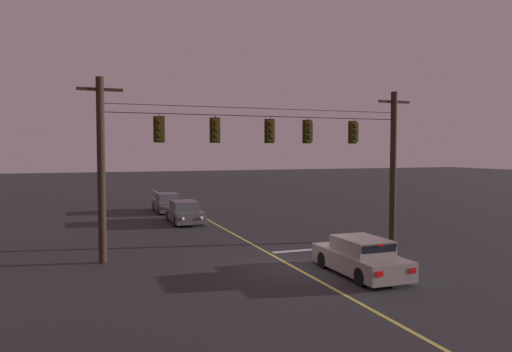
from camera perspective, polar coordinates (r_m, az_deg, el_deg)
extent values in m
plane|color=#28282B|center=(18.88, 4.92, -11.03)|extent=(180.00, 180.00, 0.00)
cube|color=#D1C64C|center=(27.71, -3.59, -6.48)|extent=(0.14, 60.00, 0.01)
cube|color=silver|center=(22.33, 6.07, -8.82)|extent=(3.40, 0.36, 0.01)
cylinder|color=#2D2116|center=(20.22, -18.09, 0.60)|extent=(0.32, 0.32, 7.56)
cube|color=#2D2116|center=(20.36, -18.25, 9.86)|extent=(1.80, 0.12, 0.12)
cylinder|color=slate|center=(20.32, -18.23, 8.88)|extent=(0.12, 0.12, 0.18)
cylinder|color=#2D2116|center=(25.07, 16.14, 1.08)|extent=(0.32, 0.32, 7.56)
cube|color=#2D2116|center=(25.18, 16.26, 8.55)|extent=(1.80, 0.12, 0.12)
cylinder|color=slate|center=(25.15, 16.24, 7.76)|extent=(0.12, 0.12, 0.18)
cylinder|color=black|center=(21.70, 0.92, 7.19)|extent=(14.11, 0.03, 0.03)
cylinder|color=black|center=(21.72, 0.92, 8.11)|extent=(14.11, 0.02, 0.02)
cylinder|color=black|center=(20.48, -11.53, 7.12)|extent=(0.04, 0.04, 0.18)
cube|color=#332D0A|center=(20.45, -11.51, 5.53)|extent=(0.32, 0.26, 0.96)
cube|color=#332D0A|center=(20.59, -11.57, 5.51)|extent=(0.48, 0.03, 1.12)
sphere|color=red|center=(20.30, -11.45, 6.36)|extent=(0.17, 0.17, 0.17)
cylinder|color=#332D0A|center=(20.27, -11.43, 6.49)|extent=(0.20, 0.10, 0.20)
sphere|color=#3D280A|center=(20.29, -11.44, 5.55)|extent=(0.17, 0.17, 0.17)
cylinder|color=#332D0A|center=(20.25, -11.42, 5.68)|extent=(0.20, 0.10, 0.20)
sphere|color=black|center=(20.28, -11.43, 4.74)|extent=(0.17, 0.17, 0.17)
cylinder|color=#332D0A|center=(20.24, -11.42, 4.86)|extent=(0.20, 0.10, 0.20)
cylinder|color=black|center=(20.99, -4.86, 7.07)|extent=(0.04, 0.04, 0.18)
cube|color=#332D0A|center=(20.96, -4.85, 5.52)|extent=(0.32, 0.26, 0.96)
cube|color=#332D0A|center=(21.10, -4.96, 5.50)|extent=(0.48, 0.03, 1.12)
sphere|color=red|center=(20.82, -4.74, 6.33)|extent=(0.17, 0.17, 0.17)
cylinder|color=#332D0A|center=(20.78, -4.71, 6.45)|extent=(0.20, 0.10, 0.20)
sphere|color=#3D280A|center=(20.80, -4.73, 5.54)|extent=(0.17, 0.17, 0.17)
cylinder|color=#332D0A|center=(20.77, -4.71, 5.66)|extent=(0.20, 0.10, 0.20)
sphere|color=black|center=(20.79, -4.73, 4.75)|extent=(0.17, 0.17, 0.17)
cylinder|color=#332D0A|center=(20.75, -4.70, 4.87)|extent=(0.20, 0.10, 0.20)
cylinder|color=black|center=(21.81, 1.76, 6.93)|extent=(0.04, 0.04, 0.18)
cube|color=#332D0A|center=(21.78, 1.75, 5.44)|extent=(0.32, 0.26, 0.96)
cube|color=#332D0A|center=(21.92, 1.61, 5.42)|extent=(0.48, 0.03, 1.12)
sphere|color=red|center=(21.65, 1.91, 6.21)|extent=(0.17, 0.17, 0.17)
cylinder|color=#332D0A|center=(21.61, 1.96, 6.33)|extent=(0.20, 0.10, 0.20)
sphere|color=#3D280A|center=(21.63, 1.91, 5.45)|extent=(0.17, 0.17, 0.17)
cylinder|color=#332D0A|center=(21.60, 1.95, 5.57)|extent=(0.20, 0.10, 0.20)
sphere|color=black|center=(21.62, 1.91, 4.69)|extent=(0.17, 0.17, 0.17)
cylinder|color=#332D0A|center=(21.59, 1.95, 4.80)|extent=(0.20, 0.10, 0.20)
cylinder|color=black|center=(22.60, 6.33, 6.78)|extent=(0.04, 0.04, 0.18)
cube|color=#332D0A|center=(22.57, 6.32, 5.34)|extent=(0.32, 0.26, 0.96)
cube|color=#332D0A|center=(22.70, 6.16, 5.32)|extent=(0.48, 0.03, 1.12)
sphere|color=red|center=(22.44, 6.51, 6.08)|extent=(0.17, 0.17, 0.17)
cylinder|color=#332D0A|center=(22.41, 6.55, 6.20)|extent=(0.20, 0.10, 0.20)
sphere|color=#3D280A|center=(22.43, 6.50, 5.35)|extent=(0.17, 0.17, 0.17)
cylinder|color=#332D0A|center=(22.39, 6.55, 5.46)|extent=(0.20, 0.10, 0.20)
sphere|color=black|center=(22.42, 6.50, 4.61)|extent=(0.17, 0.17, 0.17)
cylinder|color=#332D0A|center=(22.38, 6.55, 4.72)|extent=(0.20, 0.10, 0.20)
cylinder|color=black|center=(23.81, 11.72, 6.54)|extent=(0.04, 0.04, 0.18)
cube|color=#332D0A|center=(23.78, 11.70, 5.17)|extent=(0.32, 0.26, 0.96)
cube|color=#332D0A|center=(23.90, 11.52, 5.16)|extent=(0.48, 0.03, 1.12)
sphere|color=red|center=(23.66, 11.91, 5.88)|extent=(0.17, 0.17, 0.17)
cylinder|color=#332D0A|center=(23.63, 11.97, 5.99)|extent=(0.20, 0.10, 0.20)
sphere|color=#3D280A|center=(23.64, 11.91, 5.18)|extent=(0.17, 0.17, 0.17)
cylinder|color=#332D0A|center=(23.61, 11.96, 5.29)|extent=(0.20, 0.10, 0.20)
sphere|color=black|center=(23.64, 11.90, 4.49)|extent=(0.17, 0.17, 0.17)
cylinder|color=#332D0A|center=(23.60, 11.95, 4.59)|extent=(0.20, 0.10, 0.20)
cube|color=gray|center=(18.26, 12.38, -9.94)|extent=(1.80, 4.30, 0.68)
cube|color=gray|center=(18.03, 12.61, -8.13)|extent=(1.51, 2.15, 0.54)
cube|color=black|center=(18.81, 11.05, -7.64)|extent=(1.40, 0.21, 0.48)
cube|color=black|center=(17.17, 14.55, -8.72)|extent=(1.37, 0.18, 0.46)
cylinder|color=black|center=(19.03, 8.14, -9.95)|extent=(0.22, 0.64, 0.64)
cylinder|color=black|center=(19.81, 12.23, -9.46)|extent=(0.22, 0.64, 0.64)
cylinder|color=black|center=(16.80, 12.54, -11.75)|extent=(0.22, 0.64, 0.64)
cylinder|color=black|center=(17.68, 16.95, -11.06)|extent=(0.22, 0.64, 0.64)
cube|color=red|center=(16.13, 14.62, -11.34)|extent=(0.28, 0.03, 0.18)
cube|color=red|center=(16.89, 18.30, -10.74)|extent=(0.28, 0.03, 0.18)
cube|color=red|center=(17.04, 14.77, -8.02)|extent=(0.24, 0.04, 0.06)
cube|color=#4C4C51|center=(30.67, -8.57, -4.63)|extent=(1.80, 4.30, 0.68)
cube|color=#4C4C51|center=(30.71, -8.63, -3.47)|extent=(1.51, 2.15, 0.54)
cube|color=black|center=(29.80, -8.27, -3.67)|extent=(1.40, 0.21, 0.48)
cube|color=black|center=(31.75, -9.01, -3.26)|extent=(1.37, 0.18, 0.46)
cylinder|color=black|center=(29.58, -6.54, -5.27)|extent=(0.22, 0.64, 0.64)
cylinder|color=black|center=(29.25, -9.57, -5.38)|extent=(0.22, 0.64, 0.64)
cylinder|color=black|center=(32.15, -7.66, -4.60)|extent=(0.22, 0.64, 0.64)
cylinder|color=black|center=(31.85, -10.46, -4.70)|extent=(0.22, 0.64, 0.64)
sphere|color=white|center=(28.69, -6.60, -5.03)|extent=(0.20, 0.20, 0.20)
sphere|color=white|center=(28.45, -8.80, -5.11)|extent=(0.20, 0.20, 0.20)
cube|color=#4C4C51|center=(36.28, -10.54, -3.46)|extent=(1.80, 4.30, 0.68)
cube|color=#4C4C51|center=(36.34, -10.59, -2.48)|extent=(1.51, 2.15, 0.54)
cube|color=black|center=(35.42, -10.33, -2.62)|extent=(1.40, 0.21, 0.48)
cube|color=black|center=(37.38, -10.86, -2.33)|extent=(1.37, 0.18, 0.46)
cylinder|color=black|center=(35.15, -8.90, -3.96)|extent=(0.22, 0.64, 0.64)
cylinder|color=black|center=(34.87, -11.46, -4.04)|extent=(0.22, 0.64, 0.64)
cylinder|color=black|center=(37.75, -9.69, -3.49)|extent=(0.22, 0.64, 0.64)
cylinder|color=black|center=(37.49, -12.08, -3.55)|extent=(0.22, 0.64, 0.64)
sphere|color=white|center=(34.26, -9.02, -3.73)|extent=(0.20, 0.20, 0.20)
sphere|color=white|center=(34.06, -10.86, -3.78)|extent=(0.20, 0.20, 0.20)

